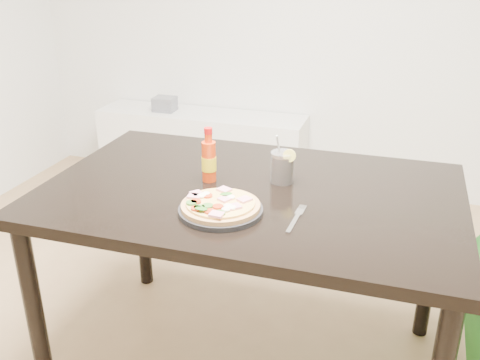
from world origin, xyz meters
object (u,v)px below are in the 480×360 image
(dining_table, at_px, (250,210))
(media_console, at_px, (202,148))
(cola_cup, at_px, (282,168))
(plate, at_px, (221,210))
(fork, at_px, (296,218))
(pizza, at_px, (220,205))
(hot_sauce_bottle, at_px, (209,160))

(dining_table, xyz_separation_m, media_console, (-0.82, 1.61, -0.42))
(cola_cup, height_order, media_console, cola_cup)
(plate, xyz_separation_m, fork, (0.23, 0.03, -0.01))
(pizza, relative_size, cola_cup, 1.40)
(cola_cup, bearing_deg, pizza, -113.20)
(hot_sauce_bottle, bearing_deg, cola_cup, 15.31)
(hot_sauce_bottle, bearing_deg, pizza, -62.28)
(cola_cup, bearing_deg, hot_sauce_bottle, -164.69)
(plate, distance_m, pizza, 0.02)
(plate, height_order, hot_sauce_bottle, hot_sauce_bottle)
(plate, bearing_deg, cola_cup, 67.01)
(cola_cup, bearing_deg, media_console, 120.79)
(dining_table, height_order, plate, plate)
(pizza, bearing_deg, plate, 42.64)
(hot_sauce_bottle, height_order, cola_cup, hot_sauce_bottle)
(pizza, height_order, fork, pizza)
(dining_table, bearing_deg, fork, -41.38)
(pizza, height_order, cola_cup, cola_cup)
(media_console, bearing_deg, cola_cup, -59.21)
(dining_table, xyz_separation_m, hot_sauce_bottle, (-0.16, 0.02, 0.16))
(plate, bearing_deg, dining_table, 79.97)
(plate, relative_size, hot_sauce_bottle, 1.35)
(dining_table, bearing_deg, media_console, 116.95)
(fork, bearing_deg, pizza, -169.28)
(pizza, distance_m, cola_cup, 0.32)
(cola_cup, xyz_separation_m, fork, (0.11, -0.26, -0.05))
(fork, bearing_deg, plate, -169.67)
(plate, bearing_deg, media_console, 113.35)
(plate, xyz_separation_m, pizza, (-0.00, -0.00, 0.02))
(plate, relative_size, media_console, 0.19)
(pizza, height_order, hot_sauce_bottle, hot_sauce_bottle)
(dining_table, distance_m, pizza, 0.24)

